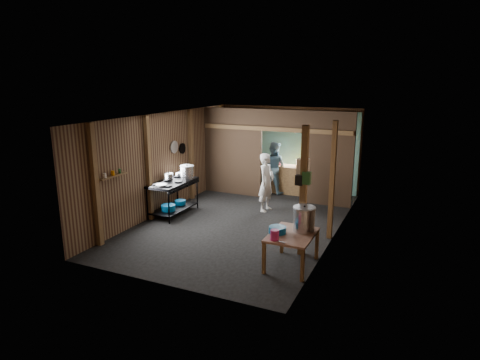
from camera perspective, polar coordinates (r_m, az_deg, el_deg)
The scene contains 43 objects.
floor at distance 10.22m, azimuth 0.46°, elevation -5.74°, with size 4.50×7.00×0.00m, color black.
ceiling at distance 9.66m, azimuth 0.49°, elevation 8.93°, with size 4.50×7.00×0.00m, color #292623.
wall_back at distance 13.08m, azimuth 6.71°, elevation 4.43°, with size 4.50×0.00×2.60m, color brown.
wall_front at distance 6.92m, azimuth -11.37°, elevation -4.43°, with size 4.50×0.00×2.60m, color brown.
wall_left at distance 10.94m, azimuth -10.37°, elevation 2.42°, with size 0.00×7.00×2.60m, color brown.
wall_right at distance 9.21m, azimuth 13.39°, elevation 0.08°, with size 0.00×7.00×2.60m, color brown.
partition_left at distance 12.36m, azimuth -1.02°, elevation 3.97°, with size 1.85×0.10×2.60m, color #44301D.
partition_right at distance 11.45m, azimuth 12.24°, elevation 2.84°, with size 1.35×0.10×2.60m, color #44301D.
partition_header at distance 11.64m, azimuth 6.06°, elevation 8.24°, with size 1.30×0.10×0.60m, color #44301D.
turquoise_panel at distance 13.03m, azimuth 6.63°, elevation 4.18°, with size 4.40×0.06×2.50m, color #63B6A8.
back_counter at distance 12.65m, azimuth 7.13°, elevation 0.05°, with size 1.20×0.50×0.85m, color olive.
wall_clock at distance 12.83m, azimuth 7.72°, elevation 6.92°, with size 0.20×0.20×0.03m, color silver.
post_left_a at distance 8.94m, azimuth -19.44°, elevation -0.76°, with size 0.10×0.12×2.60m, color olive.
post_left_b at distance 10.27m, azimuth -12.57°, elevation 1.56°, with size 0.10×0.12×2.60m, color olive.
post_left_c at distance 11.89m, azimuth -6.82°, elevation 3.47°, with size 0.10×0.12×2.60m, color olive.
post_right at distance 9.03m, azimuth 12.71°, elevation -0.15°, with size 0.10×0.12×2.60m, color olive.
post_free at distance 8.07m, azimuth 8.79°, elevation -1.66°, with size 0.12×0.12×2.60m, color olive.
cross_beam at distance 11.70m, azimuth 4.78°, elevation 7.07°, with size 4.40×0.12×0.12m, color olive.
pan_lid_big at distance 11.18m, azimuth -9.12°, elevation 4.55°, with size 0.34×0.34×0.03m, color gray.
pan_lid_small at distance 11.53m, azimuth -8.01°, elevation 4.37°, with size 0.30×0.30×0.03m, color black.
wall_shelf at distance 9.25m, azimuth -17.24°, elevation 0.53°, with size 0.14×0.80×0.03m, color olive.
jar_white at distance 9.06m, azimuth -18.31°, elevation 0.60°, with size 0.07×0.07×0.10m, color silver.
jar_yellow at distance 9.24m, azimuth -17.27°, elevation 0.93°, with size 0.08×0.08×0.10m, color #D67101.
jar_green at distance 9.40m, azimuth -16.39°, elevation 1.21°, with size 0.06×0.06×0.10m, color #205223.
bag_white at distance 8.04m, azimuth 8.73°, elevation 1.82°, with size 0.22×0.15×0.32m, color silver.
bag_green at distance 7.92m, azimuth 9.24°, elevation 0.27°, with size 0.16×0.12×0.24m, color #205223.
bag_black at distance 7.95m, azimuth 8.22°, elevation -0.01°, with size 0.14×0.10×0.20m, color black.
gas_range at distance 10.76m, azimuth -9.26°, elevation -2.47°, with size 0.76×1.48×0.88m, color black, non-canonical shape.
prep_table at distance 7.85m, azimuth 7.17°, elevation -9.62°, with size 0.79×1.09×0.65m, color tan, non-canonical shape.
stove_pot_large at distance 10.87m, azimuth -7.35°, elevation 1.07°, with size 0.37×0.37×0.37m, color #B3B3B8, non-canonical shape.
stove_pot_med at distance 10.79m, azimuth -9.86°, elevation 0.41°, with size 0.23×0.23×0.20m, color #B3B3B8, non-canonical shape.
stove_saucepan at distance 11.16m, azimuth -8.54°, elevation 0.76°, with size 0.16×0.16×0.10m, color #B3B3B8.
frying_pan at distance 10.24m, azimuth -10.90°, elevation -0.71°, with size 0.27×0.49×0.07m, color gray, non-canonical shape.
blue_tub_front at distance 10.62m, azimuth -9.94°, elevation -3.80°, with size 0.36×0.36×0.15m, color #084E83.
blue_tub_back at distance 11.07m, azimuth -8.31°, elevation -3.09°, with size 0.29×0.29×0.12m, color #084E83.
stock_pot at distance 7.83m, azimuth 8.90°, elevation -5.43°, with size 0.42×0.42×0.49m, color #B3B3B8, non-canonical shape.
wash_basin at distance 7.72m, azimuth 5.24°, elevation -6.91°, with size 0.33×0.33×0.12m, color #084E83.
pink_bucket at distance 7.38m, azimuth 4.84°, elevation -7.62°, with size 0.16×0.16×0.19m, color #BC226A.
knife at distance 7.36m, azimuth 5.23°, elevation -8.43°, with size 0.30×0.04×0.01m, color #B3B3B8.
yellow_tub at distance 12.44m, azimuth 8.71°, elevation 2.28°, with size 0.40×0.40×0.22m, color #D67101.
red_cup at distance 12.67m, azimuth 5.44°, elevation 2.38°, with size 0.11×0.11×0.13m, color #BA2B2E.
cook at distance 10.83m, azimuth 3.70°, elevation -0.33°, with size 0.57×0.37×1.55m, color white.
worker_back at distance 12.56m, azimuth 4.70°, elevation 1.74°, with size 0.77×0.60×1.59m, color slate.
Camera 1 is at (3.89, -8.80, 3.46)m, focal length 30.68 mm.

